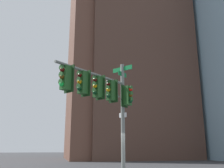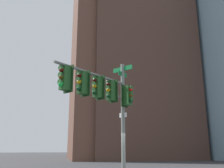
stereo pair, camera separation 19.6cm
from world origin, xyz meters
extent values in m
cylinder|color=slate|center=(0.46, 0.15, 3.09)|extent=(0.20, 0.20, 6.18)
cylinder|color=slate|center=(2.25, 1.54, 5.10)|extent=(3.65, 2.87, 0.12)
cylinder|color=slate|center=(1.11, 0.65, 4.65)|extent=(0.87, 0.70, 0.75)
cube|color=#0F6B33|center=(0.46, 0.15, 5.93)|extent=(0.80, 1.02, 0.24)
cube|color=#0F6B33|center=(0.46, 0.15, 5.63)|extent=(0.58, 0.46, 0.24)
cube|color=white|center=(0.46, 0.15, 3.42)|extent=(0.30, 0.37, 0.24)
cube|color=#1E4C1E|center=(1.24, 0.76, 4.54)|extent=(0.48, 0.48, 1.00)
cube|color=black|center=(1.09, 0.64, 4.54)|extent=(0.37, 0.45, 1.16)
sphere|color=#470A07|center=(1.40, 0.88, 4.84)|extent=(0.20, 0.20, 0.20)
cylinder|color=#1E4C1E|center=(1.45, 0.92, 4.93)|extent=(0.17, 0.21, 0.23)
sphere|color=#F29E0C|center=(1.40, 0.88, 4.54)|extent=(0.20, 0.20, 0.20)
cylinder|color=#1E4C1E|center=(1.45, 0.92, 4.63)|extent=(0.17, 0.21, 0.23)
sphere|color=#0A3819|center=(1.40, 0.88, 4.24)|extent=(0.20, 0.20, 0.20)
cylinder|color=#1E4C1E|center=(1.45, 0.92, 4.33)|extent=(0.17, 0.21, 0.23)
cube|color=#1E4C1E|center=(2.02, 1.36, 4.54)|extent=(0.48, 0.48, 1.00)
cube|color=black|center=(1.87, 1.24, 4.54)|extent=(0.37, 0.45, 1.16)
sphere|color=#470A07|center=(2.18, 1.49, 4.84)|extent=(0.20, 0.20, 0.20)
cylinder|color=#1E4C1E|center=(2.23, 1.53, 4.93)|extent=(0.17, 0.21, 0.23)
sphere|color=#F29E0C|center=(2.18, 1.49, 4.54)|extent=(0.20, 0.20, 0.20)
cylinder|color=#1E4C1E|center=(2.23, 1.53, 4.63)|extent=(0.17, 0.21, 0.23)
sphere|color=#0A3819|center=(2.18, 1.49, 4.24)|extent=(0.20, 0.20, 0.20)
cylinder|color=#1E4C1E|center=(2.23, 1.53, 4.33)|extent=(0.17, 0.21, 0.23)
cube|color=#1E4C1E|center=(2.80, 1.96, 4.54)|extent=(0.48, 0.48, 1.00)
cube|color=black|center=(2.65, 1.85, 4.54)|extent=(0.37, 0.45, 1.16)
sphere|color=#470A07|center=(2.96, 2.09, 4.84)|extent=(0.20, 0.20, 0.20)
cylinder|color=#1E4C1E|center=(3.01, 2.13, 4.93)|extent=(0.17, 0.21, 0.23)
sphere|color=#F29E0C|center=(2.96, 2.09, 4.54)|extent=(0.20, 0.20, 0.20)
cylinder|color=#1E4C1E|center=(3.01, 2.13, 4.63)|extent=(0.17, 0.21, 0.23)
sphere|color=#0A3819|center=(2.96, 2.09, 4.24)|extent=(0.20, 0.20, 0.20)
cylinder|color=#1E4C1E|center=(3.01, 2.13, 4.33)|extent=(0.17, 0.21, 0.23)
cube|color=#1E4C1E|center=(3.57, 2.57, 4.54)|extent=(0.48, 0.48, 1.00)
cube|color=black|center=(3.42, 2.45, 4.54)|extent=(0.37, 0.45, 1.16)
sphere|color=#470A07|center=(3.74, 2.69, 4.84)|extent=(0.20, 0.20, 0.20)
cylinder|color=#1E4C1E|center=(3.79, 2.73, 4.93)|extent=(0.17, 0.21, 0.23)
sphere|color=#4C330A|center=(3.74, 2.69, 4.54)|extent=(0.20, 0.20, 0.20)
cylinder|color=#1E4C1E|center=(3.79, 2.73, 4.63)|extent=(0.17, 0.21, 0.23)
sphere|color=green|center=(3.74, 2.69, 4.24)|extent=(0.20, 0.20, 0.20)
cylinder|color=#1E4C1E|center=(3.79, 2.73, 4.33)|extent=(0.17, 0.21, 0.23)
cube|color=#1E4C1E|center=(0.28, 0.39, 4.40)|extent=(0.48, 0.48, 1.00)
cube|color=black|center=(0.39, 0.24, 4.40)|extent=(0.45, 0.37, 1.16)
sphere|color=red|center=(0.15, 0.55, 4.70)|extent=(0.20, 0.20, 0.20)
cylinder|color=#1E4C1E|center=(0.11, 0.60, 4.79)|extent=(0.21, 0.17, 0.23)
sphere|color=#4C330A|center=(0.15, 0.55, 4.40)|extent=(0.20, 0.20, 0.20)
cylinder|color=#1E4C1E|center=(0.11, 0.60, 4.49)|extent=(0.21, 0.17, 0.23)
sphere|color=#0A3819|center=(0.15, 0.55, 4.10)|extent=(0.20, 0.20, 0.20)
cylinder|color=#1E4C1E|center=(0.11, 0.60, 4.19)|extent=(0.21, 0.17, 0.23)
cube|color=brown|center=(-8.11, -29.43, 23.01)|extent=(18.98, 14.24, 46.01)
cube|color=#4C3328|center=(-10.20, -31.43, 16.74)|extent=(17.26, 19.72, 33.48)
camera|label=1|loc=(4.06, 12.52, 1.76)|focal=39.93mm
camera|label=2|loc=(3.87, 12.57, 1.76)|focal=39.93mm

